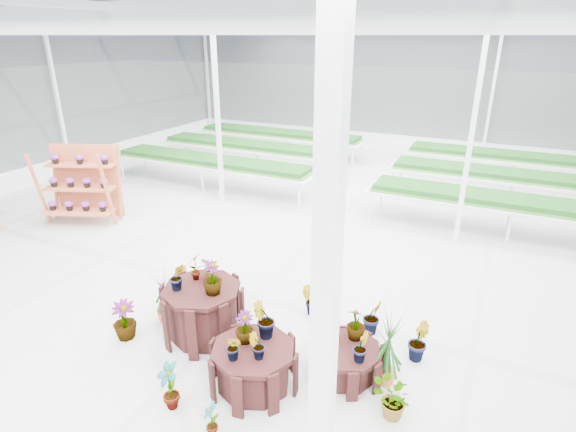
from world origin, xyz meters
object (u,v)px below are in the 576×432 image
at_px(plinth_tall, 203,311).
at_px(shelf_rack, 80,186).
at_px(plinth_mid, 254,367).
at_px(plinth_low, 346,361).

distance_m(plinth_tall, shelf_rack, 5.79).
height_order(plinth_mid, plinth_low, plinth_mid).
bearing_deg(plinth_tall, plinth_mid, -26.57).
distance_m(plinth_tall, plinth_mid, 1.35).
height_order(plinth_low, shelf_rack, shelf_rack).
distance_m(plinth_tall, plinth_low, 2.21).
xyz_separation_m(plinth_mid, plinth_low, (1.00, 0.70, -0.08)).
height_order(plinth_tall, plinth_low, plinth_tall).
bearing_deg(plinth_mid, shelf_rack, 154.73).
relative_size(plinth_tall, plinth_mid, 1.07).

